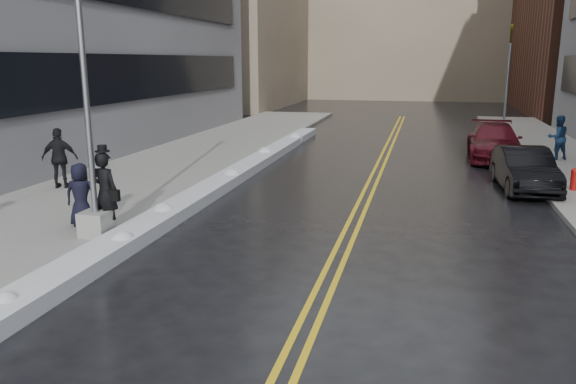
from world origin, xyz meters
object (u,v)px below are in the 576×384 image
Objects in this scene: fire_hydrant at (575,178)px; car_maroon at (494,142)px; traffic_signal at (508,76)px; pedestrian_east at (558,137)px; lamppost at (89,137)px; pedestrian_fedora at (106,193)px; pedestrian_d at (60,158)px; pedestrian_c at (81,195)px; car_black at (524,169)px.

car_maroon is (-1.80, 6.44, 0.22)m from fire_hydrant.
car_maroon is (-1.30, -7.56, -2.63)m from traffic_signal.
traffic_signal is 3.24× the size of pedestrian_east.
lamppost is at bearing -146.96° from fire_hydrant.
pedestrian_d is at bearing -34.16° from pedestrian_fedora.
traffic_signal reaches higher than pedestrian_c.
pedestrian_d reaches higher than car_black.
pedestrian_c is (-13.11, -7.33, 0.41)m from fire_hydrant.
fire_hydrant is 0.39× the size of pedestrian_east.
fire_hydrant is at bearing -87.95° from traffic_signal.
pedestrian_d reaches higher than pedestrian_c.
car_maroon is (11.31, 13.77, -0.19)m from pedestrian_c.
traffic_signal is 1.38× the size of car_black.
pedestrian_c reaches higher than car_maroon.
traffic_signal is at bearing 92.05° from fire_hydrant.
car_maroon is (-0.30, 6.20, 0.06)m from car_black.
pedestrian_east is 0.43× the size of car_black.
traffic_signal is 3.04× the size of pedestrian_d.
pedestrian_c is at bearing -150.79° from fire_hydrant.
car_maroon is (-2.48, 0.30, -0.31)m from pedestrian_east.
pedestrian_fedora is 18.87m from pedestrian_east.
fire_hydrant is 15.02m from pedestrian_c.
pedestrian_d is at bearing 6.85° from pedestrian_east.
traffic_signal reaches higher than pedestrian_d.
pedestrian_c reaches higher than car_black.
pedestrian_east is (12.88, 13.80, -0.07)m from pedestrian_fedora.
lamppost is at bearing 24.44° from pedestrian_east.
pedestrian_c is (-0.91, 0.33, -0.19)m from pedestrian_fedora.
car_black is (10.80, 8.23, -1.82)m from lamppost.
fire_hydrant is 0.45× the size of pedestrian_c.
pedestrian_d is 15.32m from car_black.
lamppost is at bearing 115.73° from pedestrian_d.
pedestrian_east is (12.98, 14.13, -1.46)m from lamppost.
pedestrian_d reaches higher than pedestrian_east.
car_black is (14.82, 3.85, -0.42)m from pedestrian_d.
pedestrian_east is at bearing -122.72° from pedestrian_fedora.
car_black is 0.82× the size of car_maroon.
car_maroon reaches higher than car_black.
pedestrian_fedora reaches higher than pedestrian_east.
car_maroon is at bearing 53.97° from lamppost.
fire_hydrant is 0.37× the size of pedestrian_fedora.
traffic_signal is 8.11m from car_maroon.
fire_hydrant is at bearing 175.70° from pedestrian_d.
pedestrian_fedora is (-12.20, -7.66, 0.59)m from fire_hydrant.
traffic_signal is 24.72m from pedestrian_fedora.
traffic_signal is 1.13× the size of car_maroon.
fire_hydrant is 0.37× the size of pedestrian_d.
pedestrian_d is 0.45× the size of car_black.
car_maroon is at bearing -116.10° from pedestrian_fedora.
car_maroon is at bearing -162.10° from pedestrian_d.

